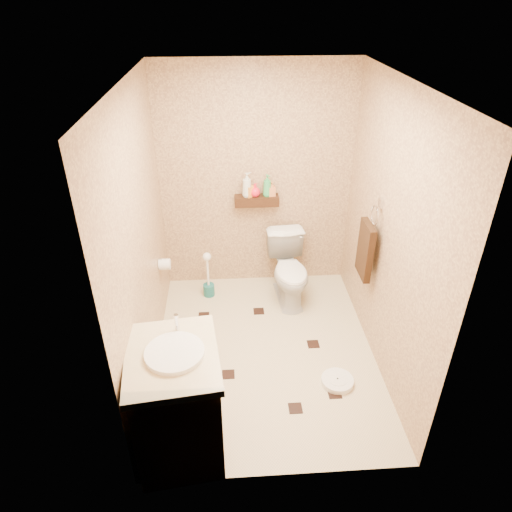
{
  "coord_description": "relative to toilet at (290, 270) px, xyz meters",
  "views": [
    {
      "loc": [
        -0.3,
        -3.19,
        2.97
      ],
      "look_at": [
        -0.07,
        0.25,
        0.9
      ],
      "focal_mm": 32.0,
      "sensor_mm": 36.0,
      "label": 1
    }
  ],
  "objects": [
    {
      "name": "toilet_brush",
      "position": [
        -0.87,
        0.11,
        -0.17
      ],
      "size": [
        0.12,
        0.12,
        0.54
      ],
      "color": "#196364",
      "rests_on": "ground"
    },
    {
      "name": "toilet",
      "position": [
        0.0,
        0.0,
        0.0
      ],
      "size": [
        0.46,
        0.74,
        0.72
      ],
      "primitive_type": "imported",
      "rotation": [
        0.0,
        0.0,
        0.08
      ],
      "color": "white",
      "rests_on": "ground"
    },
    {
      "name": "wall_front",
      "position": [
        -0.33,
        -2.08,
        0.84
      ],
      "size": [
        2.0,
        0.04,
        2.4
      ],
      "primitive_type": "cube",
      "color": "tan",
      "rests_on": "ground"
    },
    {
      "name": "ground",
      "position": [
        -0.33,
        -0.83,
        -0.36
      ],
      "size": [
        2.5,
        2.5,
        0.0
      ],
      "primitive_type": "plane",
      "color": "beige",
      "rests_on": "ground"
    },
    {
      "name": "floor_accents",
      "position": [
        -0.29,
        -0.87,
        -0.36
      ],
      "size": [
        1.24,
        1.4,
        0.01
      ],
      "color": "black",
      "rests_on": "ground"
    },
    {
      "name": "bottle_e",
      "position": [
        -0.17,
        0.34,
        0.79
      ],
      "size": [
        0.08,
        0.08,
        0.15
      ],
      "primitive_type": "imported",
      "rotation": [
        0.0,
        0.0,
        0.18
      ],
      "color": "#D87D48",
      "rests_on": "wall_shelf"
    },
    {
      "name": "bottle_b",
      "position": [
        -0.41,
        0.34,
        0.8
      ],
      "size": [
        0.11,
        0.11,
        0.17
      ],
      "primitive_type": "imported",
      "rotation": [
        0.0,
        0.0,
        2.27
      ],
      "color": "orange",
      "rests_on": "wall_shelf"
    },
    {
      "name": "ceiling",
      "position": [
        -0.33,
        -0.83,
        2.04
      ],
      "size": [
        2.0,
        2.5,
        0.02
      ],
      "primitive_type": "cube",
      "color": "silver",
      "rests_on": "wall_back"
    },
    {
      "name": "wall_back",
      "position": [
        -0.33,
        0.42,
        0.84
      ],
      "size": [
        2.0,
        0.04,
        2.4
      ],
      "primitive_type": "cube",
      "color": "tan",
      "rests_on": "ground"
    },
    {
      "name": "bottle_d",
      "position": [
        -0.22,
        0.34,
        0.83
      ],
      "size": [
        0.12,
        0.12,
        0.23
      ],
      "primitive_type": "imported",
      "rotation": [
        0.0,
        0.0,
        0.5
      ],
      "color": "#36A357",
      "rests_on": "wall_shelf"
    },
    {
      "name": "wall_right",
      "position": [
        0.67,
        -0.83,
        0.84
      ],
      "size": [
        0.04,
        2.5,
        2.4
      ],
      "primitive_type": "cube",
      "color": "tan",
      "rests_on": "ground"
    },
    {
      "name": "vanity",
      "position": [
        -1.03,
        -1.78,
        0.1
      ],
      "size": [
        0.69,
        0.8,
        1.03
      ],
      "rotation": [
        0.0,
        0.0,
        0.12
      ],
      "color": "brown",
      "rests_on": "ground"
    },
    {
      "name": "bathroom_scale",
      "position": [
        0.26,
        -1.27,
        -0.33
      ],
      "size": [
        0.37,
        0.37,
        0.06
      ],
      "rotation": [
        0.0,
        0.0,
        -0.42
      ],
      "color": "white",
      "rests_on": "ground"
    },
    {
      "name": "towel_ring",
      "position": [
        0.58,
        -0.58,
        0.59
      ],
      "size": [
        0.12,
        0.3,
        0.76
      ],
      "color": "silver",
      "rests_on": "wall_right"
    },
    {
      "name": "wall_shelf",
      "position": [
        -0.33,
        0.34,
        0.66
      ],
      "size": [
        0.46,
        0.14,
        0.1
      ],
      "primitive_type": "cube",
      "color": "#3D2210",
      "rests_on": "wall_back"
    },
    {
      "name": "bottle_c",
      "position": [
        -0.35,
        0.34,
        0.78
      ],
      "size": [
        0.13,
        0.13,
        0.14
      ],
      "primitive_type": "imported",
      "rotation": [
        0.0,
        0.0,
        1.84
      ],
      "color": "#F61D33",
      "rests_on": "wall_shelf"
    },
    {
      "name": "wall_left",
      "position": [
        -1.33,
        -0.83,
        0.84
      ],
      "size": [
        0.04,
        2.5,
        2.4
      ],
      "primitive_type": "cube",
      "color": "tan",
      "rests_on": "ground"
    },
    {
      "name": "toilet_paper",
      "position": [
        -1.27,
        -0.18,
        0.24
      ],
      "size": [
        0.12,
        0.11,
        0.12
      ],
      "color": "white",
      "rests_on": "wall_left"
    },
    {
      "name": "bottle_a",
      "position": [
        -0.43,
        0.34,
        0.84
      ],
      "size": [
        0.13,
        0.13,
        0.26
      ],
      "primitive_type": "imported",
      "rotation": [
        0.0,
        0.0,
        1.9
      ],
      "color": "silver",
      "rests_on": "wall_shelf"
    }
  ]
}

